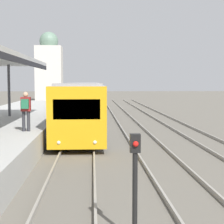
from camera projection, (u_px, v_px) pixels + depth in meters
person_on_platform at (26, 108)px, 15.69m from camera, size 0.40×0.40×1.66m
train_near at (84, 99)px, 30.35m from camera, size 2.54×29.69×3.03m
signal_post_near at (135, 176)px, 7.19m from camera, size 0.20×0.21×2.11m
distant_domed_building at (49, 69)px, 58.27m from camera, size 4.00×4.00×10.81m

